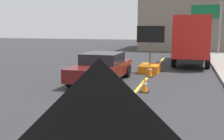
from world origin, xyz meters
The scene contains 8 objects.
arrow_board_trailer centered at (-0.11, 16.17, 0.48)m, with size 1.60×1.82×2.70m.
box_truck centered at (2.25, 20.62, 1.82)m, with size 2.55×7.73×3.35m.
pickup_car centered at (-1.98, 12.79, 0.70)m, with size 2.15×4.52×1.38m.
highway_guide_sign centered at (4.06, 28.24, 3.42)m, with size 2.79×0.24×5.00m.
far_building_block centered at (4.20, 35.11, 3.12)m, with size 15.44×9.90×6.24m, color gray.
traffic_cone_mid_lane centered at (0.60, 8.07, 0.37)m, with size 0.36×0.36×0.75m.
traffic_cone_far_lane centered at (0.37, 11.20, 0.30)m, with size 0.36×0.36×0.61m.
traffic_cone_curbside centered at (0.10, 14.62, 0.35)m, with size 0.36×0.36×0.71m.
Camera 1 is at (1.98, 0.90, 2.56)m, focal length 42.04 mm.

